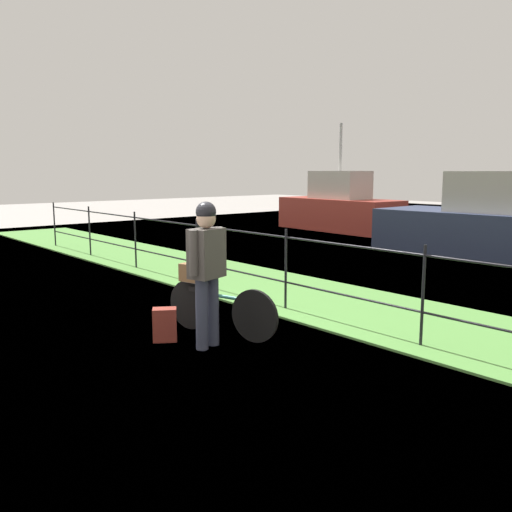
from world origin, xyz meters
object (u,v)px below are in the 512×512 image
object	(u,v)px
wooden_crate	(197,272)
backpack_on_paving	(165,325)
moored_boat_near	(511,226)
moored_boat_mid	(339,208)
terrier_dog	(198,258)
bicycle_main	(220,308)
cyclist_person	(207,262)

from	to	relation	value
wooden_crate	backpack_on_paving	world-z (taller)	wooden_crate
moored_boat_near	moored_boat_mid	distance (m)	6.77
terrier_dog	backpack_on_paving	size ratio (longest dim) A/B	0.81
bicycle_main	moored_boat_mid	xyz separation A→B (m)	(-7.04, 10.47, 0.43)
wooden_crate	backpack_on_paving	bearing A→B (deg)	-78.36
wooden_crate	backpack_on_paving	xyz separation A→B (m)	(0.11, -0.55, -0.55)
bicycle_main	wooden_crate	size ratio (longest dim) A/B	4.07
wooden_crate	bicycle_main	bearing A→B (deg)	15.28
wooden_crate	terrier_dog	xyz separation A→B (m)	(0.02, 0.01, 0.19)
bicycle_main	moored_boat_near	size ratio (longest dim) A/B	0.25
bicycle_main	moored_boat_mid	distance (m)	12.63
bicycle_main	cyclist_person	xyz separation A→B (m)	(0.28, -0.39, 0.66)
bicycle_main	moored_boat_mid	bearing A→B (deg)	123.90
terrier_dog	backpack_on_paving	world-z (taller)	terrier_dog
backpack_on_paving	bicycle_main	bearing A→B (deg)	12.93
cyclist_person	backpack_on_paving	world-z (taller)	cyclist_person
bicycle_main	wooden_crate	bearing A→B (deg)	-164.72
terrier_dog	moored_boat_near	world-z (taller)	moored_boat_near
terrier_dog	backpack_on_paving	xyz separation A→B (m)	(0.09, -0.56, -0.74)
backpack_on_paving	moored_boat_near	world-z (taller)	moored_boat_near
backpack_on_paving	terrier_dog	bearing A→B (deg)	42.19
terrier_dog	cyclist_person	xyz separation A→B (m)	(0.61, -0.30, 0.06)
cyclist_person	moored_boat_mid	bearing A→B (deg)	123.97
bicycle_main	terrier_dog	distance (m)	0.69
terrier_dog	moored_boat_mid	distance (m)	12.52
wooden_crate	terrier_dog	bearing A→B (deg)	15.28
bicycle_main	backpack_on_paving	world-z (taller)	bicycle_main
moored_boat_mid	terrier_dog	bearing A→B (deg)	-57.57
wooden_crate	cyclist_person	size ratio (longest dim) A/B	0.23
bicycle_main	moored_boat_near	world-z (taller)	moored_boat_near
backpack_on_paving	moored_boat_mid	size ratio (longest dim) A/B	0.09
bicycle_main	wooden_crate	xyz separation A→B (m)	(-0.35, -0.10, 0.41)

